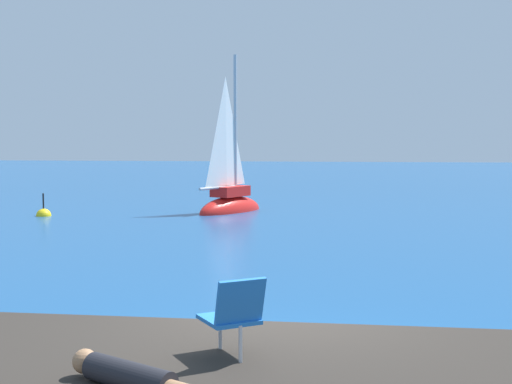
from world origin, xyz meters
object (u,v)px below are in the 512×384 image
beach_chair (234,313)px  person_sunbather (140,380)px  sailboat_near (230,202)px  marker_buoy (44,216)px

beach_chair → person_sunbather: bearing=114.6°
sailboat_near → marker_buoy: bearing=137.7°
person_sunbather → marker_buoy: (-9.61, 19.30, -0.90)m
person_sunbather → beach_chair: (0.61, 1.02, 0.33)m
beach_chair → sailboat_near: bearing=-24.6°
person_sunbather → beach_chair: bearing=87.0°
marker_buoy → person_sunbather: bearing=-63.5°
marker_buoy → sailboat_near: bearing=20.0°
sailboat_near → beach_chair: (3.55, -20.71, 0.87)m
sailboat_near → marker_buoy: sailboat_near is taller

